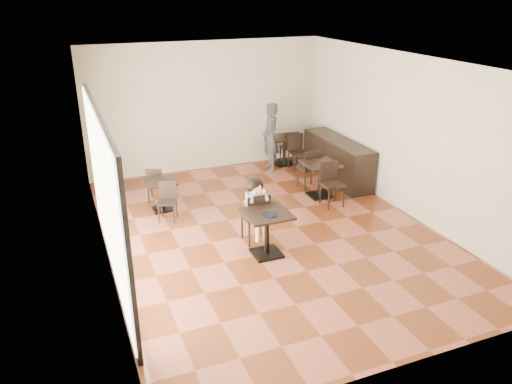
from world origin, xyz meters
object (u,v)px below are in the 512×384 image
chair_mid_b (333,185)px  chair_left_a (156,184)px  cafe_table_left (162,195)px  chair_left_b (167,202)px  child_table (267,234)px  child (255,211)px  chair_back_b (297,153)px  cafe_table_mid (320,180)px  chair_back_a (289,147)px  adult_patron (270,137)px  cafe_table_back (284,151)px  chair_mid_a (309,169)px  child_chair (255,217)px

chair_mid_b → chair_left_a: size_ratio=1.20×
cafe_table_left → chair_left_b: size_ratio=0.83×
child_table → chair_left_b: (-1.29, 2.04, -0.01)m
child → chair_back_b: child is taller
cafe_table_mid → cafe_table_left: size_ratio=1.20×
chair_back_a → chair_back_b: same height
chair_left_b → chair_back_b: size_ratio=0.87×
child → chair_back_b: 4.07m
adult_patron → child: bearing=-22.2°
child → cafe_table_mid: (2.14, 1.46, -0.22)m
chair_left_a → cafe_table_back: bearing=-139.4°
cafe_table_mid → chair_back_b: chair_back_b is taller
chair_mid_a → chair_left_b: 3.48m
cafe_table_mid → chair_left_a: same height
cafe_table_mid → chair_back_a: 2.31m
chair_left_b → chair_mid_b: bearing=13.3°
chair_left_b → chair_back_a: (3.76, 2.26, 0.06)m
chair_mid_b → chair_mid_a: bearing=89.0°
chair_mid_b → chair_back_b: 2.35m
adult_patron → chair_mid_b: 2.63m
chair_mid_b → chair_left_b: size_ratio=1.20×
cafe_table_back → chair_back_b: (0.13, -0.51, 0.08)m
child → chair_left_a: 2.90m
chair_mid_b → chair_left_a: (-3.44, 1.68, -0.08)m
adult_patron → chair_back_b: size_ratio=1.90×
child_chair → cafe_table_left: 2.42m
chair_back_b → chair_left_a: bearing=-164.8°
child → cafe_table_left: (-1.29, 2.04, -0.29)m
adult_patron → chair_back_a: 0.81m
child_chair → chair_mid_a: bearing=-136.9°
chair_back_b → chair_mid_b: bearing=-92.5°
child_chair → chair_mid_a: child_chair is taller
child_table → chair_left_a: child_table is taller
cafe_table_left → chair_back_a: 4.13m
child_chair → cafe_table_left: size_ratio=1.49×
cafe_table_mid → chair_back_b: size_ratio=0.87×
child_chair → chair_back_b: (2.47, 3.24, -0.03)m
cafe_table_left → chair_mid_a: bearing=-0.5°
chair_mid_a → chair_mid_b: bearing=89.0°
chair_mid_a → child_chair: bearing=42.1°
chair_left_a → child_chair: bearing=139.4°
adult_patron → chair_back_a: bearing=117.0°
chair_mid_a → chair_left_a: chair_mid_a is taller
child_chair → chair_left_b: child_chair is taller
chair_back_a → cafe_table_back: bearing=5.3°
cafe_table_mid → cafe_table_left: 3.49m
adult_patron → chair_left_b: size_ratio=2.19×
child_table → cafe_table_mid: (2.14, 2.01, -0.01)m
child_chair → cafe_table_mid: bearing=-145.8°
child_chair → chair_left_b: 1.97m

